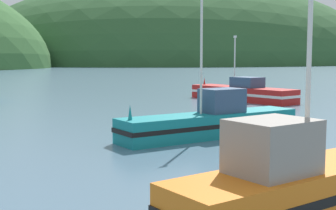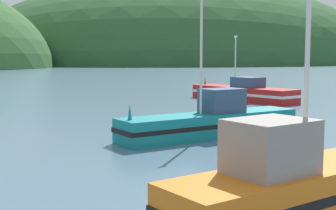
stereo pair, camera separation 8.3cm
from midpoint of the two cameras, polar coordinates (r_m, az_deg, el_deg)
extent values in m
ellipsoid|color=#2D562D|center=(250.40, 1.03, 5.04)|extent=(212.95, 170.36, 84.80)
cube|color=#147F84|center=(24.00, 5.11, -2.40)|extent=(10.21, 4.72, 1.19)
cube|color=black|center=(23.99, 5.11, -2.26)|extent=(10.32, 4.77, 0.21)
cone|color=#147F84|center=(21.34, -4.69, -0.88)|extent=(0.25, 0.25, 0.70)
cube|color=#334C6B|center=(24.28, 6.41, 0.54)|extent=(2.40, 1.97, 1.22)
cylinder|color=silver|center=(23.35, 3.92, 5.87)|extent=(0.12, 0.12, 5.70)
cube|color=red|center=(43.46, 8.82, 1.34)|extent=(6.40, 10.93, 1.25)
cube|color=white|center=(43.45, 8.82, 1.42)|extent=(6.46, 11.04, 0.22)
cone|color=red|center=(46.87, 4.34, 2.92)|extent=(0.26, 0.26, 0.70)
cube|color=#334C6B|center=(42.98, 9.44, 2.72)|extent=(2.78, 3.07, 0.92)
cylinder|color=silver|center=(43.96, 7.96, 5.10)|extent=(0.12, 0.12, 4.42)
cube|color=white|center=(43.99, 8.01, 8.14)|extent=(0.16, 0.34, 0.20)
cube|color=orange|center=(12.34, 15.41, -10.25)|extent=(7.84, 4.35, 1.35)
cube|color=black|center=(12.32, 15.42, -9.95)|extent=(7.92, 4.39, 0.24)
cube|color=gray|center=(11.25, 12.21, -4.89)|extent=(2.29, 2.08, 1.26)
cylinder|color=silver|center=(12.02, 16.48, 8.10)|extent=(0.12, 0.12, 6.45)
camera|label=1|loc=(0.04, -90.09, -0.01)|focal=50.74mm
camera|label=2|loc=(0.04, 89.91, 0.01)|focal=50.74mm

